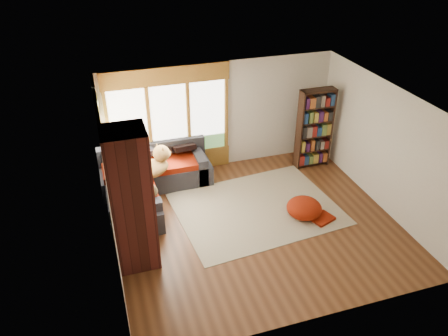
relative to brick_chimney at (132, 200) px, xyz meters
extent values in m
plane|color=#4D2A15|center=(2.40, 0.35, -1.30)|extent=(5.50, 5.50, 0.00)
plane|color=white|center=(2.40, 0.35, 1.30)|extent=(5.50, 5.50, 0.00)
cube|color=silver|center=(2.40, 2.85, 0.00)|extent=(5.50, 0.04, 2.60)
cube|color=silver|center=(2.40, -2.15, 0.00)|extent=(5.50, 0.04, 2.60)
cube|color=silver|center=(-0.35, 0.35, 0.00)|extent=(0.04, 5.00, 2.60)
cube|color=silver|center=(5.15, 0.35, 0.00)|extent=(0.04, 5.00, 2.60)
cube|color=olive|center=(1.20, 2.82, 0.05)|extent=(2.82, 0.10, 1.90)
cube|color=white|center=(1.20, 2.82, 0.05)|extent=(2.54, 0.09, 1.62)
cube|color=olive|center=(-0.32, 1.55, 0.05)|extent=(0.10, 2.62, 1.90)
cube|color=white|center=(-0.32, 1.55, 0.05)|extent=(0.09, 2.36, 1.62)
cube|color=gray|center=(-0.29, 2.38, 0.45)|extent=(0.03, 0.72, 0.90)
cube|color=#471914|center=(0.00, 0.00, 0.00)|extent=(0.70, 0.70, 2.60)
cube|color=#27262A|center=(0.75, 2.40, -1.09)|extent=(2.20, 0.90, 0.42)
cube|color=#27262A|center=(0.75, 2.75, -0.69)|extent=(2.20, 0.20, 0.38)
cube|color=#27262A|center=(1.75, 2.40, -1.00)|extent=(0.20, 0.90, 0.60)
cube|color=#911B04|center=(0.65, 2.28, -0.82)|extent=(1.90, 0.66, 0.12)
cube|color=#27262A|center=(0.10, 1.75, -1.09)|extent=(0.90, 2.20, 0.42)
cube|color=#27262A|center=(-0.25, 1.75, -0.69)|extent=(0.20, 2.20, 0.38)
cube|color=#27262A|center=(0.10, 0.75, -1.00)|extent=(0.90, 0.20, 0.60)
cube|color=#911B04|center=(0.22, 1.40, -0.82)|extent=(0.66, 1.20, 0.12)
cube|color=#911B04|center=(0.22, 2.35, -0.82)|extent=(0.66, 0.66, 0.12)
cube|color=beige|center=(2.59, 0.81, -1.29)|extent=(3.50, 2.80, 0.01)
cube|color=black|center=(4.94, 2.16, -0.32)|extent=(0.04, 0.28, 1.96)
cube|color=black|center=(4.14, 2.16, -0.32)|extent=(0.04, 0.28, 1.96)
cube|color=black|center=(4.54, 2.29, -0.32)|extent=(0.84, 0.02, 1.96)
cube|color=black|center=(4.54, 2.16, -1.24)|extent=(0.76, 0.26, 0.03)
cube|color=black|center=(4.54, 2.16, -0.87)|extent=(0.76, 0.26, 0.03)
cube|color=black|center=(4.54, 2.16, -0.50)|extent=(0.76, 0.26, 0.03)
cube|color=black|center=(4.54, 2.16, -0.12)|extent=(0.76, 0.26, 0.03)
cube|color=black|center=(4.54, 2.16, 0.25)|extent=(0.76, 0.26, 0.03)
cube|color=black|center=(4.54, 2.16, 0.62)|extent=(0.76, 0.26, 0.03)
cube|color=#726659|center=(4.54, 2.14, -0.32)|extent=(0.72, 0.20, 1.80)
ellipsoid|color=#911B04|center=(3.43, 0.29, -1.09)|extent=(0.96, 0.96, 0.39)
ellipsoid|color=brown|center=(0.55, 1.84, -0.54)|extent=(1.05, 0.91, 0.30)
sphere|color=brown|center=(0.84, 1.98, -0.40)|extent=(0.48, 0.48, 0.36)
cone|color=brown|center=(0.79, 1.95, -0.25)|extent=(0.18, 0.18, 0.16)
ellipsoid|color=#3A2A19|center=(0.34, 1.17, -0.60)|extent=(0.69, 0.78, 0.22)
sphere|color=#3A2A19|center=(0.22, 1.38, -0.49)|extent=(0.36, 0.36, 0.27)
cone|color=#3A2A19|center=(0.24, 1.34, -0.39)|extent=(0.13, 0.13, 0.12)
cube|color=black|center=(1.45, 2.61, -0.50)|extent=(0.45, 0.12, 0.45)
cube|color=black|center=(0.85, 2.61, -0.50)|extent=(0.45, 0.12, 0.45)
cube|color=black|center=(-0.08, 2.15, -0.50)|extent=(0.45, 0.12, 0.45)
cube|color=black|center=(-0.08, 1.05, -0.50)|extent=(0.45, 0.12, 0.45)
cube|color=#911B04|center=(0.25, 2.61, -0.50)|extent=(0.42, 0.12, 0.42)
camera|label=1|loc=(-0.31, -6.14, 4.18)|focal=35.00mm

